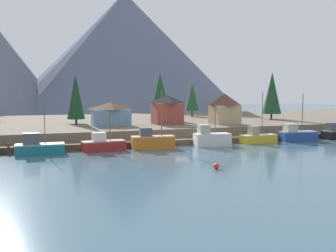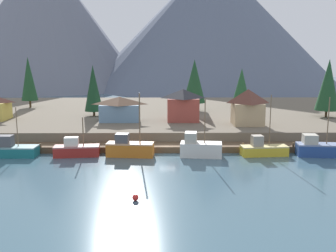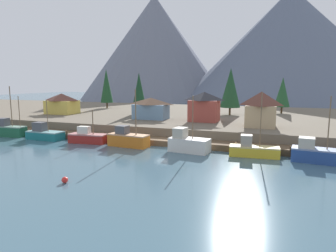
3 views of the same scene
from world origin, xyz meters
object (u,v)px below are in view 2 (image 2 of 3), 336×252
object	(u,v)px
fishing_boat_red	(76,150)
fishing_boat_yellow	(263,149)
conifer_back_left	(29,79)
house_blue	(120,109)
conifer_near_right	(93,88)
conifer_mid_left	(328,85)
channel_buoy	(135,198)
fishing_boat_teal	(12,150)
house_tan	(248,107)
conifer_mid_right	(242,84)
fishing_boat_white	(200,148)
fishing_boat_blue	(319,148)
house_red	(183,105)
conifer_near_left	(194,81)
fishing_boat_orange	(129,148)

from	to	relation	value
fishing_boat_red	fishing_boat_yellow	xyz separation A→B (m)	(28.75, 0.08, 0.00)
conifer_back_left	house_blue	bearing A→B (deg)	-40.67
conifer_back_left	conifer_near_right	bearing A→B (deg)	-37.47
conifer_mid_left	channel_buoy	distance (m)	56.53
fishing_boat_teal	fishing_boat_red	xyz separation A→B (m)	(9.74, 0.03, -0.05)
house_tan	house_blue	world-z (taller)	house_tan
house_blue	conifer_mid_right	world-z (taller)	conifer_mid_right
conifer_near_right	channel_buoy	world-z (taller)	conifer_near_right
fishing_boat_white	fishing_boat_blue	xyz separation A→B (m)	(18.38, 0.12, -0.15)
fishing_boat_teal	house_blue	world-z (taller)	fishing_boat_teal
fishing_boat_white	house_blue	world-z (taller)	fishing_boat_white
fishing_boat_teal	conifer_back_left	xyz separation A→B (m)	(-9.92, 38.64, 8.52)
fishing_boat_yellow	conifer_mid_right	xyz separation A→B (m)	(4.28, 40.56, 7.13)
house_red	conifer_mid_left	world-z (taller)	conifer_mid_left
fishing_boat_teal	conifer_near_right	world-z (taller)	conifer_near_right
fishing_boat_blue	conifer_mid_right	size ratio (longest dim) A/B	0.95
conifer_near_left	conifer_near_right	size ratio (longest dim) A/B	1.10
fishing_boat_orange	house_red	distance (m)	20.41
fishing_boat_orange	house_tan	world-z (taller)	fishing_boat_orange
fishing_boat_red	conifer_mid_right	size ratio (longest dim) A/B	0.73
house_red	conifer_back_left	world-z (taller)	conifer_back_left
conifer_mid_left	fishing_boat_blue	bearing A→B (deg)	-114.03
house_tan	fishing_boat_blue	bearing A→B (deg)	-58.75
fishing_boat_teal	fishing_boat_blue	world-z (taller)	fishing_boat_blue
fishing_boat_red	channel_buoy	world-z (taller)	fishing_boat_red
fishing_boat_red	house_blue	xyz separation A→B (m)	(4.82, 17.57, 3.95)
fishing_boat_orange	conifer_mid_left	size ratio (longest dim) A/B	0.81
conifer_back_left	conifer_mid_left	bearing A→B (deg)	-13.31
fishing_boat_white	conifer_mid_right	world-z (taller)	conifer_mid_right
channel_buoy	house_blue	bearing A→B (deg)	98.68
conifer_mid_right	fishing_boat_white	bearing A→B (deg)	-109.01
fishing_boat_red	house_red	bearing A→B (deg)	40.25
fishing_boat_yellow	conifer_near_left	distance (m)	34.32
fishing_boat_red	house_red	distance (m)	25.10
conifer_near_left	conifer_mid_right	size ratio (longest dim) A/B	1.24
fishing_boat_teal	fishing_boat_yellow	bearing A→B (deg)	1.42
house_blue	house_red	bearing A→B (deg)	0.56
fishing_boat_blue	channel_buoy	xyz separation A→B (m)	(-26.89, -18.81, -0.86)
fishing_boat_teal	conifer_mid_left	bearing A→B (deg)	22.91
house_tan	conifer_mid_left	world-z (taller)	conifer_mid_left
fishing_boat_yellow	house_red	xyz separation A→B (m)	(-11.57, 17.61, 4.68)
fishing_boat_orange	house_blue	size ratio (longest dim) A/B	1.22
fishing_boat_yellow	fishing_boat_blue	distance (m)	8.56
conifer_near_left	fishing_boat_yellow	bearing A→B (deg)	-75.64
fishing_boat_orange	conifer_near_left	distance (m)	35.61
fishing_boat_teal	fishing_boat_orange	bearing A→B (deg)	1.12
fishing_boat_orange	fishing_boat_white	xyz separation A→B (m)	(10.75, -0.25, 0.08)
conifer_near_right	channel_buoy	xyz separation A→B (m)	(11.88, -43.67, -8.06)
house_blue	conifer_mid_left	size ratio (longest dim) A/B	0.66
house_tan	house_blue	size ratio (longest dim) A/B	0.83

